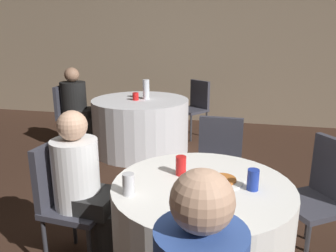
# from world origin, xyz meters

# --- Properties ---
(wall_back) EXTENTS (16.00, 0.06, 2.80)m
(wall_back) POSITION_xyz_m (0.00, 4.40, 1.40)
(wall_back) COLOR gray
(wall_back) RESTS_ON ground_plane
(table_near) EXTENTS (1.07, 1.07, 0.73)m
(table_near) POSITION_xyz_m (0.18, 0.13, 0.36)
(table_near) COLOR white
(table_near) RESTS_ON ground_plane
(table_far) EXTENTS (1.31, 1.31, 0.73)m
(table_far) POSITION_xyz_m (-0.98, 2.53, 0.36)
(table_far) COLOR silver
(table_far) RESTS_ON ground_plane
(chair_near_north) EXTENTS (0.41, 0.42, 0.88)m
(chair_near_north) POSITION_xyz_m (0.20, 1.07, 0.53)
(chair_near_north) COLOR #383842
(chair_near_north) RESTS_ON ground_plane
(chair_near_west) EXTENTS (0.43, 0.43, 0.88)m
(chair_near_west) POSITION_xyz_m (-0.77, 0.20, 0.53)
(chair_near_west) COLOR #383842
(chair_near_west) RESTS_ON ground_plane
(chair_near_northeast) EXTENTS (0.56, 0.56, 0.88)m
(chair_near_northeast) POSITION_xyz_m (0.96, 0.66, 0.53)
(chair_near_northeast) COLOR #383842
(chair_near_northeast) RESTS_ON ground_plane
(chair_far_west) EXTENTS (0.42, 0.41, 0.88)m
(chair_far_west) POSITION_xyz_m (-2.05, 2.50, 0.53)
(chair_far_west) COLOR #383842
(chair_far_west) RESTS_ON ground_plane
(chair_far_northeast) EXTENTS (0.56, 0.56, 0.88)m
(chair_far_northeast) POSITION_xyz_m (-0.35, 3.39, 0.53)
(chair_far_northeast) COLOR #383842
(chair_far_northeast) RESTS_ON ground_plane
(person_black_shirt) EXTENTS (0.52, 0.36, 1.14)m
(person_black_shirt) POSITION_xyz_m (-1.89, 2.51, 0.58)
(person_black_shirt) COLOR #282828
(person_black_shirt) RESTS_ON ground_plane
(person_white_shirt) EXTENTS (0.49, 0.32, 1.11)m
(person_white_shirt) POSITION_xyz_m (-0.60, 0.19, 0.55)
(person_white_shirt) COLOR #282828
(person_white_shirt) RESTS_ON ground_plane
(pizza_plate_near) EXTENTS (0.25, 0.25, 0.02)m
(pizza_plate_near) POSITION_xyz_m (0.28, 0.20, 0.74)
(pizza_plate_near) COLOR white
(pizza_plate_near) RESTS_ON table_near
(soda_can_blue) EXTENTS (0.07, 0.07, 0.12)m
(soda_can_blue) POSITION_xyz_m (0.46, 0.13, 0.79)
(soda_can_blue) COLOR #1E38A5
(soda_can_blue) RESTS_ON table_near
(soda_can_silver) EXTENTS (0.07, 0.07, 0.12)m
(soda_can_silver) POSITION_xyz_m (-0.20, -0.09, 0.79)
(soda_can_silver) COLOR silver
(soda_can_silver) RESTS_ON table_near
(soda_can_red) EXTENTS (0.07, 0.07, 0.12)m
(soda_can_red) POSITION_xyz_m (0.02, 0.23, 0.79)
(soda_can_red) COLOR red
(soda_can_red) RESTS_ON table_near
(cup_near) EXTENTS (0.09, 0.09, 0.09)m
(cup_near) POSITION_xyz_m (0.28, -0.27, 0.77)
(cup_near) COLOR silver
(cup_near) RESTS_ON table_near
(bottle_far) EXTENTS (0.09, 0.09, 0.26)m
(bottle_far) POSITION_xyz_m (-0.91, 2.57, 0.86)
(bottle_far) COLOR silver
(bottle_far) RESTS_ON table_far
(cup_far) EXTENTS (0.08, 0.08, 0.10)m
(cup_far) POSITION_xyz_m (-1.02, 2.46, 0.78)
(cup_far) COLOR red
(cup_far) RESTS_ON table_far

